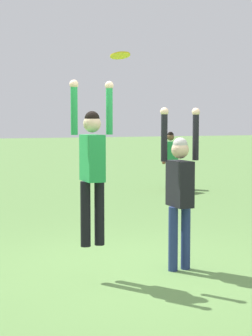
{
  "coord_description": "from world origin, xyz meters",
  "views": [
    {
      "loc": [
        -3.33,
        -6.08,
        1.87
      ],
      "look_at": [
        -0.03,
        0.18,
        1.3
      ],
      "focal_mm": 60.0,
      "sensor_mm": 36.0,
      "label": 1
    }
  ],
  "objects": [
    {
      "name": "camping_chair_1",
      "position": [
        4.99,
        6.52,
        0.49
      ],
      "size": [
        0.59,
        0.63,
        0.81
      ],
      "rotation": [
        0.0,
        0.0,
        3.49
      ],
      "color": "gray",
      "rests_on": "ground_plane"
    },
    {
      "name": "person_jumping",
      "position": [
        -0.61,
        -0.05,
        1.43
      ],
      "size": [
        0.56,
        0.42,
        1.96
      ],
      "rotation": [
        0.0,
        0.0,
        1.46
      ],
      "color": "black",
      "rests_on": "ground_plane"
    },
    {
      "name": "ground_plane",
      "position": [
        0.0,
        0.0,
        0.0
      ],
      "size": [
        120.0,
        120.0,
        0.0
      ],
      "primitive_type": "plane",
      "color": "#608C47"
    },
    {
      "name": "person_spectator_near",
      "position": [
        5.22,
        7.42,
        0.96
      ],
      "size": [
        0.55,
        0.39,
        1.62
      ],
      "rotation": [
        0.0,
        0.0,
        -0.61
      ],
      "color": "#2D2D38",
      "rests_on": "ground_plane"
    },
    {
      "name": "frisbee",
      "position": [
        -0.18,
        0.05,
        2.69
      ],
      "size": [
        0.25,
        0.24,
        0.07
      ],
      "color": "yellow"
    },
    {
      "name": "person_defending",
      "position": [
        0.54,
        -0.19,
        1.09
      ],
      "size": [
        0.57,
        0.44,
        2.06
      ],
      "rotation": [
        0.0,
        0.0,
        -1.69
      ],
      "color": "navy",
      "rests_on": "ground_plane"
    }
  ]
}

